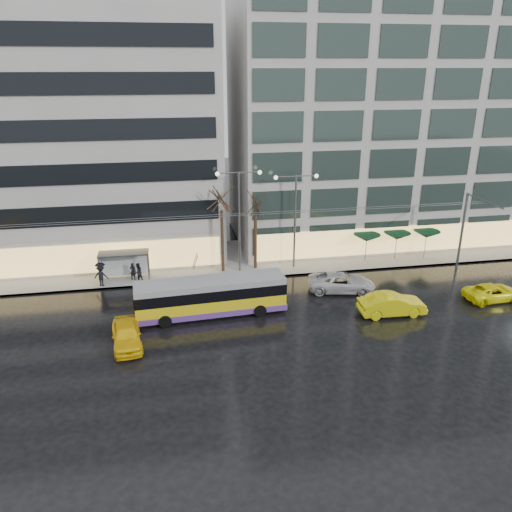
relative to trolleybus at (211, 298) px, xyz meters
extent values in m
plane|color=black|center=(1.32, -3.00, -1.39)|extent=(140.00, 140.00, 0.00)
cube|color=gray|center=(3.32, 11.00, -1.32)|extent=(80.00, 10.00, 0.15)
cube|color=slate|center=(3.32, 6.05, -1.32)|extent=(80.00, 0.10, 0.15)
cube|color=#A09D99|center=(-14.68, 16.00, 9.76)|extent=(34.00, 14.00, 22.00)
cube|color=#A09D99|center=(20.32, 16.00, 11.26)|extent=(32.00, 14.00, 25.00)
cube|color=gold|center=(0.00, 0.00, -0.43)|extent=(11.12, 2.97, 1.37)
cube|color=#5B3687|center=(0.00, 0.00, -0.89)|extent=(11.16, 3.00, 0.46)
cube|color=black|center=(0.00, 0.00, 0.58)|extent=(11.14, 2.98, 0.82)
cube|color=gray|center=(0.00, 0.00, 1.22)|extent=(11.12, 2.97, 0.46)
cube|color=black|center=(5.52, 0.34, 0.44)|extent=(0.18, 2.11, 1.19)
cube|color=black|center=(-5.52, -0.34, 0.44)|extent=(0.18, 2.11, 1.19)
cylinder|color=black|center=(3.41, 1.36, -0.93)|extent=(0.93, 0.38, 0.92)
cylinder|color=black|center=(3.55, -0.93, -0.93)|extent=(0.93, 0.38, 0.92)
cylinder|color=black|center=(-3.55, 0.93, -0.93)|extent=(0.93, 0.38, 0.92)
cylinder|color=black|center=(-3.41, -1.36, -0.93)|extent=(0.93, 0.38, 0.92)
cylinder|color=#595B60|center=(-0.97, 0.81, 2.55)|extent=(0.27, 3.41, 2.41)
cylinder|color=#595B60|center=(-1.00, 1.27, 2.55)|extent=(0.27, 3.41, 2.41)
cylinder|color=#595B60|center=(23.32, 5.50, 2.11)|extent=(0.24, 0.24, 7.00)
cube|color=#595B60|center=(23.32, 3.00, 5.51)|extent=(0.10, 5.00, 0.10)
cylinder|color=#595B60|center=(2.32, 2.75, 5.41)|extent=(42.00, 0.04, 0.04)
cylinder|color=#595B60|center=(2.32, 3.25, 5.41)|extent=(42.00, 0.04, 0.04)
cube|color=#595B60|center=(-6.68, 7.50, 1.21)|extent=(4.20, 1.60, 0.12)
cube|color=silver|center=(-6.68, 8.20, -0.04)|extent=(4.00, 0.05, 2.20)
cube|color=white|center=(-8.73, 7.50, -0.04)|extent=(0.10, 1.40, 2.20)
cylinder|color=#595B60|center=(-8.68, 6.80, -0.04)|extent=(0.10, 0.10, 2.40)
cylinder|color=#595B60|center=(-8.68, 8.20, -0.04)|extent=(0.10, 0.10, 2.40)
cylinder|color=#595B60|center=(-4.68, 6.80, -0.04)|extent=(0.10, 0.10, 2.40)
cylinder|color=#595B60|center=(-4.68, 8.20, -0.04)|extent=(0.10, 0.10, 2.40)
cylinder|color=#595B60|center=(3.32, 7.80, 3.26)|extent=(0.18, 0.18, 9.00)
cylinder|color=#595B60|center=(2.42, 7.80, 7.66)|extent=(1.80, 0.10, 0.10)
cylinder|color=#595B60|center=(4.22, 7.80, 7.66)|extent=(1.80, 0.10, 0.10)
sphere|color=#FFF2CC|center=(1.52, 7.80, 7.61)|extent=(0.36, 0.36, 0.36)
sphere|color=#FFF2CC|center=(5.12, 7.80, 7.61)|extent=(0.36, 0.36, 0.36)
cylinder|color=#595B60|center=(8.32, 7.80, 3.01)|extent=(0.18, 0.18, 8.50)
cylinder|color=#595B60|center=(7.42, 7.80, 7.16)|extent=(1.80, 0.10, 0.10)
cylinder|color=#595B60|center=(9.22, 7.80, 7.16)|extent=(1.80, 0.10, 0.10)
sphere|color=#FFF2CC|center=(6.52, 7.80, 7.11)|extent=(0.36, 0.36, 0.36)
sphere|color=#FFF2CC|center=(10.12, 7.80, 7.11)|extent=(0.36, 0.36, 0.36)
cylinder|color=black|center=(1.82, 8.00, 1.56)|extent=(0.28, 0.28, 5.60)
cylinder|color=black|center=(4.82, 8.20, 1.21)|extent=(0.28, 0.28, 4.90)
cylinder|color=#595B60|center=(15.32, 8.00, -0.14)|extent=(0.06, 0.06, 2.20)
cone|color=#0E351C|center=(15.32, 8.00, 1.06)|extent=(2.50, 2.50, 0.70)
cylinder|color=#595B60|center=(18.32, 8.00, -0.14)|extent=(0.06, 0.06, 2.20)
cone|color=#0E351C|center=(18.32, 8.00, 1.06)|extent=(2.50, 2.50, 0.70)
cylinder|color=#595B60|center=(21.32, 8.00, -0.14)|extent=(0.06, 0.06, 2.20)
cone|color=#0E351C|center=(21.32, 8.00, 1.06)|extent=(2.50, 2.50, 0.70)
imported|color=yellow|center=(-5.93, -3.34, -0.61)|extent=(2.39, 4.77, 1.56)
imported|color=yellow|center=(13.27, -2.33, -0.57)|extent=(5.04, 1.88, 1.65)
imported|color=#FFF80D|center=(22.23, -1.41, -0.75)|extent=(4.78, 2.47, 1.29)
imported|color=silver|center=(10.99, 2.33, -0.63)|extent=(5.87, 3.59, 1.52)
imported|color=black|center=(-6.04, 7.42, -0.48)|extent=(0.65, 0.54, 1.53)
imported|color=#FF547C|center=(-6.04, 7.42, 0.51)|extent=(1.24, 1.25, 0.88)
imported|color=black|center=(-5.58, 6.92, -0.41)|extent=(1.03, 1.00, 1.67)
imported|color=black|center=(-8.57, 6.51, -0.32)|extent=(1.30, 0.91, 1.84)
imported|color=black|center=(-8.57, 6.51, 0.51)|extent=(0.97, 0.97, 0.72)
camera|label=1|loc=(-2.59, -33.37, 16.10)|focal=35.00mm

